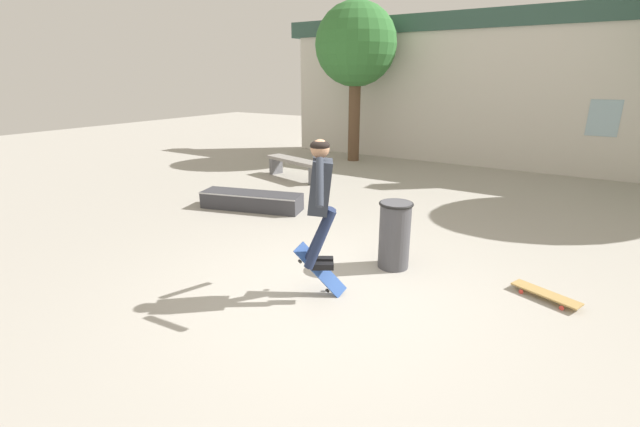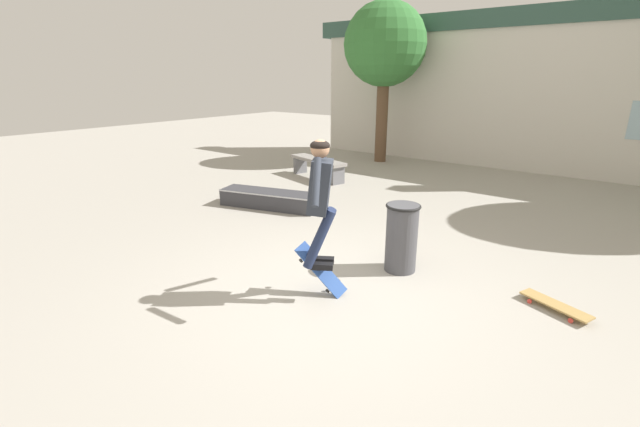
{
  "view_description": "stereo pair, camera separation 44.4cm",
  "coord_description": "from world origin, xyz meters",
  "px_view_note": "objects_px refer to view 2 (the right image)",
  "views": [
    {
      "loc": [
        2.38,
        -4.1,
        2.57
      ],
      "look_at": [
        -0.09,
        -0.16,
        1.06
      ],
      "focal_mm": 24.0,
      "sensor_mm": 36.0,
      "label": 1
    },
    {
      "loc": [
        2.75,
        -3.85,
        2.57
      ],
      "look_at": [
        -0.09,
        -0.16,
        1.06
      ],
      "focal_mm": 24.0,
      "sensor_mm": 36.0,
      "label": 2
    }
  ],
  "objects_px": {
    "skate_ledge": "(270,199)",
    "trash_bin": "(402,236)",
    "tree_left": "(385,46)",
    "skater": "(320,193)",
    "skateboard_flipping": "(321,270)",
    "skateboard_resting": "(555,305)",
    "park_bench": "(318,164)"
  },
  "relations": [
    {
      "from": "skate_ledge",
      "to": "trash_bin",
      "type": "bearing_deg",
      "value": -32.54
    },
    {
      "from": "tree_left",
      "to": "skater",
      "type": "distance_m",
      "value": 9.11
    },
    {
      "from": "tree_left",
      "to": "skateboard_flipping",
      "type": "height_order",
      "value": "tree_left"
    },
    {
      "from": "skater",
      "to": "tree_left",
      "type": "bearing_deg",
      "value": 83.44
    },
    {
      "from": "skate_ledge",
      "to": "skateboard_resting",
      "type": "distance_m",
      "value": 5.5
    },
    {
      "from": "trash_bin",
      "to": "skater",
      "type": "relative_size",
      "value": 0.63
    },
    {
      "from": "park_bench",
      "to": "skater",
      "type": "bearing_deg",
      "value": -36.63
    },
    {
      "from": "trash_bin",
      "to": "skate_ledge",
      "type": "bearing_deg",
      "value": 163.32
    },
    {
      "from": "skate_ledge",
      "to": "tree_left",
      "type": "bearing_deg",
      "value": 81.12
    },
    {
      "from": "skater",
      "to": "park_bench",
      "type": "bearing_deg",
      "value": 96.27
    },
    {
      "from": "skate_ledge",
      "to": "skater",
      "type": "bearing_deg",
      "value": -52.85
    },
    {
      "from": "tree_left",
      "to": "skater",
      "type": "relative_size",
      "value": 3.09
    },
    {
      "from": "park_bench",
      "to": "skateboard_resting",
      "type": "relative_size",
      "value": 2.36
    },
    {
      "from": "skate_ledge",
      "to": "trash_bin",
      "type": "height_order",
      "value": "trash_bin"
    },
    {
      "from": "park_bench",
      "to": "skateboard_flipping",
      "type": "distance_m",
      "value": 6.21
    },
    {
      "from": "park_bench",
      "to": "skate_ledge",
      "type": "bearing_deg",
      "value": -57.78
    },
    {
      "from": "skate_ledge",
      "to": "skater",
      "type": "xyz_separation_m",
      "value": [
        3.08,
        -2.32,
        1.14
      ]
    },
    {
      "from": "skater",
      "to": "trash_bin",
      "type": "bearing_deg",
      "value": 40.18
    },
    {
      "from": "park_bench",
      "to": "skateboard_flipping",
      "type": "xyz_separation_m",
      "value": [
        3.84,
        -4.88,
        -0.07
      ]
    },
    {
      "from": "trash_bin",
      "to": "skateboard_flipping",
      "type": "relative_size",
      "value": 1.45
    },
    {
      "from": "park_bench",
      "to": "tree_left",
      "type": "bearing_deg",
      "value": 103.32
    },
    {
      "from": "park_bench",
      "to": "skateboard_flipping",
      "type": "bearing_deg",
      "value": -36.54
    },
    {
      "from": "tree_left",
      "to": "trash_bin",
      "type": "height_order",
      "value": "tree_left"
    },
    {
      "from": "park_bench",
      "to": "trash_bin",
      "type": "height_order",
      "value": "trash_bin"
    },
    {
      "from": "park_bench",
      "to": "skateboard_resting",
      "type": "height_order",
      "value": "park_bench"
    },
    {
      "from": "skater",
      "to": "skateboard_resting",
      "type": "bearing_deg",
      "value": -1.12
    },
    {
      "from": "skater",
      "to": "skateboard_resting",
      "type": "height_order",
      "value": "skater"
    },
    {
      "from": "skateboard_flipping",
      "to": "skateboard_resting",
      "type": "xyz_separation_m",
      "value": [
        2.39,
        1.31,
        -0.24
      ]
    },
    {
      "from": "trash_bin",
      "to": "park_bench",
      "type": "bearing_deg",
      "value": 139.39
    },
    {
      "from": "tree_left",
      "to": "skateboard_resting",
      "type": "xyz_separation_m",
      "value": [
        6.12,
        -6.63,
        -3.32
      ]
    },
    {
      "from": "skate_ledge",
      "to": "skateboard_flipping",
      "type": "height_order",
      "value": "skateboard_flipping"
    },
    {
      "from": "skate_ledge",
      "to": "skateboard_flipping",
      "type": "distance_m",
      "value": 3.78
    }
  ]
}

